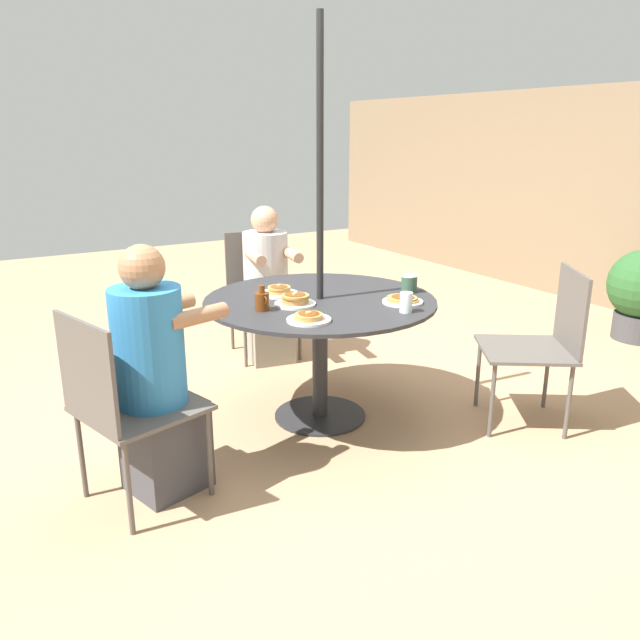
# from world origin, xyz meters

# --- Properties ---
(ground_plane) EXTENTS (12.00, 12.00, 0.00)m
(ground_plane) POSITION_xyz_m (0.00, 0.00, 0.00)
(ground_plane) COLOR tan
(patio_table) EXTENTS (1.28, 1.28, 0.71)m
(patio_table) POSITION_xyz_m (0.00, 0.00, 0.59)
(patio_table) COLOR #28282B
(patio_table) RESTS_ON ground
(umbrella_pole) EXTENTS (0.04, 0.04, 2.15)m
(umbrella_pole) POSITION_xyz_m (0.00, 0.00, 1.08)
(umbrella_pole) COLOR black
(umbrella_pole) RESTS_ON ground
(patio_chair_north) EXTENTS (0.58, 0.58, 0.88)m
(patio_chair_north) POSITION_xyz_m (0.33, -1.18, 0.50)
(patio_chair_north) COLOR #514C47
(patio_chair_north) RESTS_ON ground
(diner_north) EXTENTS (0.41, 0.50, 1.15)m
(diner_north) POSITION_xyz_m (0.28, -1.01, 0.53)
(diner_north) COLOR #3D3D42
(diner_north) RESTS_ON ground
(patio_chair_east) EXTENTS (0.66, 0.66, 0.88)m
(patio_chair_east) POSITION_xyz_m (0.69, 1.02, 0.50)
(patio_chair_east) COLOR #514C47
(patio_chair_east) RESTS_ON ground
(patio_chair_south) EXTENTS (0.55, 0.55, 0.88)m
(patio_chair_south) POSITION_xyz_m (-1.21, 0.21, 0.50)
(patio_chair_south) COLOR #514C47
(patio_chair_south) RESTS_ON ground
(diner_south) EXTENTS (0.53, 0.39, 1.10)m
(diner_south) POSITION_xyz_m (-1.03, 0.18, 0.51)
(diner_south) COLOR gray
(diner_south) RESTS_ON ground
(pancake_plate_a) EXTENTS (0.22, 0.22, 0.07)m
(pancake_plate_a) POSITION_xyz_m (0.05, -0.18, 0.74)
(pancake_plate_a) COLOR silver
(pancake_plate_a) RESTS_ON patio_table
(pancake_plate_b) EXTENTS (0.22, 0.22, 0.04)m
(pancake_plate_b) POSITION_xyz_m (0.31, 0.33, 0.72)
(pancake_plate_b) COLOR silver
(pancake_plate_b) RESTS_ON patio_table
(pancake_plate_c) EXTENTS (0.22, 0.22, 0.06)m
(pancake_plate_c) POSITION_xyz_m (-0.19, -0.16, 0.73)
(pancake_plate_c) COLOR silver
(pancake_plate_c) RESTS_ON patio_table
(pancake_plate_d) EXTENTS (0.22, 0.22, 0.05)m
(pancake_plate_d) POSITION_xyz_m (0.34, -0.27, 0.73)
(pancake_plate_d) COLOR silver
(pancake_plate_d) RESTS_ON patio_table
(syrup_bottle) EXTENTS (0.09, 0.08, 0.13)m
(syrup_bottle) POSITION_xyz_m (0.05, -0.37, 0.76)
(syrup_bottle) COLOR #602D0F
(syrup_bottle) RESTS_ON patio_table
(coffee_cup) EXTENTS (0.09, 0.09, 0.10)m
(coffee_cup) POSITION_xyz_m (0.14, 0.51, 0.76)
(coffee_cup) COLOR #33513D
(coffee_cup) RESTS_ON patio_table
(drinking_glass_a) EXTENTS (0.06, 0.06, 0.10)m
(drinking_glass_a) POSITION_xyz_m (0.46, 0.24, 0.76)
(drinking_glass_a) COLOR silver
(drinking_glass_a) RESTS_ON patio_table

